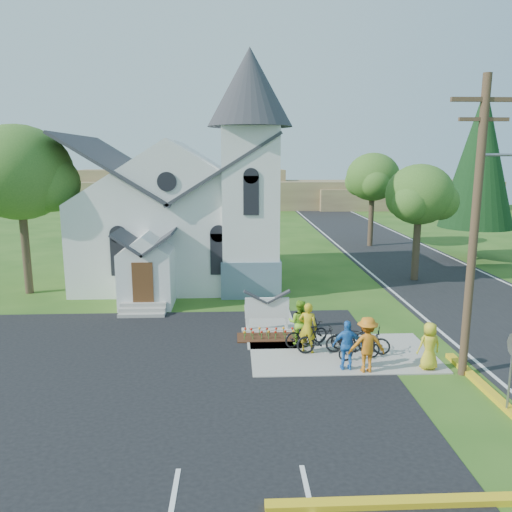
{
  "coord_description": "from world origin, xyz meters",
  "views": [
    {
      "loc": [
        -2.62,
        -17.39,
        7.43
      ],
      "look_at": [
        -1.59,
        5.0,
        2.98
      ],
      "focal_mm": 35.0,
      "sensor_mm": 36.0,
      "label": 1
    }
  ],
  "objects_px": {
    "cyclist_1": "(299,323)",
    "bike_4": "(364,340)",
    "bike_1": "(320,340)",
    "cyclist_3": "(367,344)",
    "church_sign": "(267,308)",
    "cyclist_0": "(308,328)",
    "cyclist_2": "(347,345)",
    "bike_2": "(359,348)",
    "utility_pole": "(477,220)",
    "cyclist_4": "(429,346)",
    "bike_0": "(306,333)",
    "bike_3": "(353,339)"
  },
  "relations": [
    {
      "from": "church_sign",
      "to": "bike_2",
      "type": "distance_m",
      "value": 4.67
    },
    {
      "from": "bike_1",
      "to": "bike_2",
      "type": "relative_size",
      "value": 1.09
    },
    {
      "from": "cyclist_3",
      "to": "bike_0",
      "type": "bearing_deg",
      "value": -55.79
    },
    {
      "from": "church_sign",
      "to": "bike_0",
      "type": "xyz_separation_m",
      "value": [
        1.45,
        -1.86,
        -0.47
      ]
    },
    {
      "from": "bike_4",
      "to": "cyclist_0",
      "type": "bearing_deg",
      "value": 106.95
    },
    {
      "from": "church_sign",
      "to": "bike_2",
      "type": "height_order",
      "value": "church_sign"
    },
    {
      "from": "bike_3",
      "to": "bike_2",
      "type": "bearing_deg",
      "value": -156.6
    },
    {
      "from": "cyclist_1",
      "to": "bike_3",
      "type": "xyz_separation_m",
      "value": [
        1.98,
        -0.82,
        -0.41
      ]
    },
    {
      "from": "bike_0",
      "to": "bike_4",
      "type": "xyz_separation_m",
      "value": [
        2.11,
        -0.86,
        0.01
      ]
    },
    {
      "from": "cyclist_3",
      "to": "bike_4",
      "type": "xyz_separation_m",
      "value": [
        0.37,
        1.68,
        -0.47
      ]
    },
    {
      "from": "cyclist_3",
      "to": "bike_4",
      "type": "bearing_deg",
      "value": -102.57
    },
    {
      "from": "cyclist_0",
      "to": "bike_1",
      "type": "distance_m",
      "value": 0.65
    },
    {
      "from": "bike_0",
      "to": "cyclist_2",
      "type": "xyz_separation_m",
      "value": [
        1.1,
        -2.35,
        0.39
      ]
    },
    {
      "from": "cyclist_2",
      "to": "bike_2",
      "type": "xyz_separation_m",
      "value": [
        0.66,
        0.86,
        -0.45
      ]
    },
    {
      "from": "cyclist_4",
      "to": "cyclist_3",
      "type": "bearing_deg",
      "value": -5.62
    },
    {
      "from": "utility_pole",
      "to": "bike_3",
      "type": "distance_m",
      "value": 6.29
    },
    {
      "from": "church_sign",
      "to": "cyclist_1",
      "type": "distance_m",
      "value": 2.11
    },
    {
      "from": "bike_3",
      "to": "bike_4",
      "type": "height_order",
      "value": "bike_4"
    },
    {
      "from": "utility_pole",
      "to": "bike_2",
      "type": "xyz_separation_m",
      "value": [
        -3.36,
        1.35,
        -4.91
      ]
    },
    {
      "from": "bike_0",
      "to": "cyclist_3",
      "type": "relative_size",
      "value": 0.98
    },
    {
      "from": "cyclist_0",
      "to": "cyclist_2",
      "type": "distance_m",
      "value": 2.02
    },
    {
      "from": "bike_0",
      "to": "bike_3",
      "type": "height_order",
      "value": "bike_3"
    },
    {
      "from": "cyclist_0",
      "to": "bike_1",
      "type": "height_order",
      "value": "cyclist_0"
    },
    {
      "from": "cyclist_1",
      "to": "bike_4",
      "type": "bearing_deg",
      "value": 175.91
    },
    {
      "from": "cyclist_0",
      "to": "cyclist_4",
      "type": "xyz_separation_m",
      "value": [
        4.05,
        -1.73,
        -0.13
      ]
    },
    {
      "from": "church_sign",
      "to": "bike_1",
      "type": "height_order",
      "value": "church_sign"
    },
    {
      "from": "bike_0",
      "to": "cyclist_4",
      "type": "distance_m",
      "value": 4.69
    },
    {
      "from": "cyclist_0",
      "to": "bike_2",
      "type": "xyz_separation_m",
      "value": [
        1.82,
        -0.79,
        -0.54
      ]
    },
    {
      "from": "cyclist_3",
      "to": "utility_pole",
      "type": "bearing_deg",
      "value": 174.75
    },
    {
      "from": "cyclist_1",
      "to": "cyclist_2",
      "type": "xyz_separation_m",
      "value": [
        1.38,
        -2.45,
        -0.02
      ]
    },
    {
      "from": "bike_2",
      "to": "bike_4",
      "type": "bearing_deg",
      "value": -41.83
    },
    {
      "from": "cyclist_1",
      "to": "bike_4",
      "type": "xyz_separation_m",
      "value": [
        2.39,
        -0.96,
        -0.4
      ]
    },
    {
      "from": "bike_1",
      "to": "cyclist_3",
      "type": "distance_m",
      "value": 2.19
    },
    {
      "from": "cyclist_0",
      "to": "bike_4",
      "type": "xyz_separation_m",
      "value": [
        2.16,
        -0.15,
        -0.47
      ]
    },
    {
      "from": "church_sign",
      "to": "cyclist_2",
      "type": "xyz_separation_m",
      "value": [
        2.54,
        -4.21,
        -0.08
      ]
    },
    {
      "from": "cyclist_4",
      "to": "bike_4",
      "type": "relative_size",
      "value": 0.87
    },
    {
      "from": "cyclist_1",
      "to": "utility_pole",
      "type": "bearing_deg",
      "value": 169.19
    },
    {
      "from": "utility_pole",
      "to": "cyclist_4",
      "type": "distance_m",
      "value": 4.65
    },
    {
      "from": "bike_2",
      "to": "cyclist_0",
      "type": "bearing_deg",
      "value": 53.43
    },
    {
      "from": "cyclist_2",
      "to": "cyclist_0",
      "type": "bearing_deg",
      "value": -51.63
    },
    {
      "from": "cyclist_1",
      "to": "cyclist_4",
      "type": "relative_size",
      "value": 1.07
    },
    {
      "from": "church_sign",
      "to": "cyclist_3",
      "type": "xyz_separation_m",
      "value": [
        3.19,
        -4.4,
        0.01
      ]
    },
    {
      "from": "bike_1",
      "to": "cyclist_3",
      "type": "relative_size",
      "value": 0.93
    },
    {
      "from": "bike_0",
      "to": "bike_1",
      "type": "relative_size",
      "value": 1.05
    },
    {
      "from": "bike_0",
      "to": "bike_3",
      "type": "bearing_deg",
      "value": -136.46
    },
    {
      "from": "bike_3",
      "to": "cyclist_4",
      "type": "distance_m",
      "value": 2.88
    },
    {
      "from": "bike_1",
      "to": "church_sign",
      "type": "bearing_deg",
      "value": 31.0
    },
    {
      "from": "utility_pole",
      "to": "cyclist_0",
      "type": "height_order",
      "value": "utility_pole"
    },
    {
      "from": "bike_0",
      "to": "bike_1",
      "type": "distance_m",
      "value": 0.95
    },
    {
      "from": "bike_4",
      "to": "bike_0",
      "type": "bearing_deg",
      "value": 88.89
    }
  ]
}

